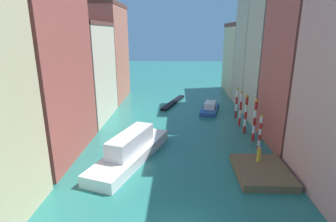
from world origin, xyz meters
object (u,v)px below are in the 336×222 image
object	(u,v)px
waterfront_dock	(262,171)
mooring_pole_3	(241,108)
motorboat_0	(210,108)
person_on_dock	(259,155)
mooring_pole_4	(237,103)
mooring_pole_2	(246,114)
gondola_black	(173,102)
mooring_pole_0	(260,133)
vaporetto_white	(131,149)
mooring_pole_1	(255,120)

from	to	relation	value
waterfront_dock	mooring_pole_3	distance (m)	12.80
waterfront_dock	motorboat_0	bearing A→B (deg)	96.59
person_on_dock	mooring_pole_3	bearing A→B (deg)	85.77
mooring_pole_3	mooring_pole_4	distance (m)	3.46
mooring_pole_4	motorboat_0	size ratio (longest dim) A/B	0.62
mooring_pole_2	mooring_pole_3	xyz separation A→B (m)	(-0.03, 2.61, -0.07)
mooring_pole_2	gondola_black	bearing A→B (deg)	122.91
gondola_black	motorboat_0	world-z (taller)	motorboat_0
mooring_pole_2	mooring_pole_0	bearing A→B (deg)	-87.70
mooring_pole_4	vaporetto_white	distance (m)	18.60
person_on_dock	gondola_black	world-z (taller)	person_on_dock
person_on_dock	mooring_pole_2	bearing A→B (deg)	84.33
mooring_pole_2	vaporetto_white	world-z (taller)	mooring_pole_2
motorboat_0	waterfront_dock	bearing A→B (deg)	-83.41
person_on_dock	mooring_pole_4	xyz separation A→B (m)	(1.06, 14.81, 0.93)
mooring_pole_1	mooring_pole_2	bearing A→B (deg)	99.05
waterfront_dock	motorboat_0	distance (m)	19.32
mooring_pole_3	mooring_pole_4	world-z (taller)	mooring_pole_3
gondola_black	motorboat_0	xyz separation A→B (m)	(5.75, -4.49, 0.33)
gondola_black	mooring_pole_0	bearing A→B (deg)	-64.33
gondola_black	mooring_pole_4	bearing A→B (deg)	-40.13
mooring_pole_4	mooring_pole_0	bearing A→B (deg)	-89.92
gondola_black	motorboat_0	size ratio (longest dim) A/B	1.39
mooring_pole_0	vaporetto_white	bearing A→B (deg)	-170.19
mooring_pole_0	mooring_pole_4	size ratio (longest dim) A/B	0.91
gondola_black	mooring_pole_2	bearing A→B (deg)	-57.09
person_on_dock	motorboat_0	distance (m)	18.10
mooring_pole_0	person_on_dock	bearing A→B (deg)	-106.81
vaporetto_white	motorboat_0	distance (m)	19.12
motorboat_0	person_on_dock	bearing A→B (deg)	-82.88
mooring_pole_4	person_on_dock	bearing A→B (deg)	-94.10
mooring_pole_2	vaporetto_white	distance (m)	14.68
person_on_dock	vaporetto_white	size ratio (longest dim) A/B	0.12
mooring_pole_3	mooring_pole_4	bearing A→B (deg)	86.35
person_on_dock	mooring_pole_4	world-z (taller)	mooring_pole_4
waterfront_dock	mooring_pole_1	xyz separation A→B (m)	(1.28, 7.56, 2.18)
mooring_pole_1	vaporetto_white	bearing A→B (deg)	-159.07
gondola_black	motorboat_0	bearing A→B (deg)	-37.99
waterfront_dock	vaporetto_white	xyz separation A→B (m)	(-11.70, 2.59, 0.67)
mooring_pole_0	gondola_black	world-z (taller)	mooring_pole_0
mooring_pole_2	gondola_black	world-z (taller)	mooring_pole_2
vaporetto_white	motorboat_0	world-z (taller)	vaporetto_white
vaporetto_white	mooring_pole_3	bearing A→B (deg)	38.54
motorboat_0	mooring_pole_3	bearing A→B (deg)	-64.93
mooring_pole_2	motorboat_0	distance (m)	9.90
mooring_pole_4	vaporetto_white	world-z (taller)	mooring_pole_4
mooring_pole_0	mooring_pole_1	distance (m)	2.80
person_on_dock	vaporetto_white	distance (m)	11.81
gondola_black	motorboat_0	distance (m)	7.31
vaporetto_white	person_on_dock	bearing A→B (deg)	-6.56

